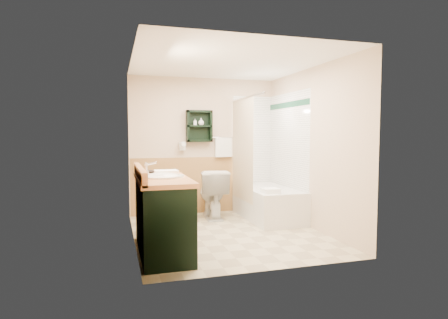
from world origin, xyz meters
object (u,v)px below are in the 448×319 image
(toilet, at_px, (212,194))
(soap_bottle_a, at_px, (195,124))
(hair_dryer, at_px, (182,146))
(vanity_book, at_px, (144,164))
(soap_bottle_b, at_px, (201,122))
(vanity, at_px, (163,215))
(bathtub, at_px, (268,203))
(wall_shelf, at_px, (199,126))

(toilet, relative_size, soap_bottle_a, 7.25)
(hair_dryer, relative_size, vanity_book, 1.08)
(toilet, distance_m, soap_bottle_b, 1.27)
(vanity_book, bearing_deg, vanity, -99.40)
(bathtub, bearing_deg, hair_dryer, 151.86)
(hair_dryer, relative_size, bathtub, 0.16)
(toilet, bearing_deg, bathtub, 165.10)
(soap_bottle_b, bearing_deg, vanity, -115.17)
(wall_shelf, height_order, soap_bottle_b, wall_shelf)
(vanity, height_order, toilet, vanity)
(hair_dryer, xyz_separation_m, soap_bottle_a, (0.22, -0.03, 0.39))
(vanity_book, height_order, soap_bottle_a, soap_bottle_a)
(bathtub, height_order, toilet, toilet)
(bathtub, height_order, soap_bottle_b, soap_bottle_b)
(wall_shelf, relative_size, soap_bottle_b, 4.37)
(vanity_book, bearing_deg, soap_bottle_a, 29.18)
(vanity, distance_m, bathtub, 2.32)
(soap_bottle_a, bearing_deg, vanity, -112.52)
(hair_dryer, height_order, vanity_book, hair_dryer)
(bathtub, relative_size, vanity_book, 6.78)
(toilet, xyz_separation_m, soap_bottle_b, (-0.11, 0.36, 1.21))
(vanity, xyz_separation_m, bathtub, (1.92, 1.29, -0.19))
(wall_shelf, height_order, vanity, wall_shelf)
(soap_bottle_a, bearing_deg, vanity_book, -124.49)
(wall_shelf, xyz_separation_m, soap_bottle_b, (0.03, -0.01, 0.06))
(toilet, height_order, vanity_book, vanity_book)
(vanity, bearing_deg, vanity_book, 106.93)
(wall_shelf, relative_size, bathtub, 0.37)
(hair_dryer, bearing_deg, wall_shelf, -4.76)
(hair_dryer, distance_m, soap_bottle_b, 0.53)
(bathtub, bearing_deg, wall_shelf, 146.30)
(wall_shelf, relative_size, vanity, 0.38)
(wall_shelf, bearing_deg, toilet, -68.62)
(vanity, xyz_separation_m, vanity_book, (-0.17, 0.54, 0.56))
(soap_bottle_a, distance_m, soap_bottle_b, 0.11)
(wall_shelf, xyz_separation_m, bathtub, (1.03, -0.68, -1.29))
(hair_dryer, height_order, soap_bottle_b, soap_bottle_b)
(wall_shelf, bearing_deg, vanity, -114.35)
(toilet, xyz_separation_m, soap_bottle_a, (-0.22, 0.36, 1.19))
(soap_bottle_a, bearing_deg, hair_dryer, 172.34)
(bathtub, bearing_deg, soap_bottle_b, 145.65)
(vanity, distance_m, toilet, 1.92)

